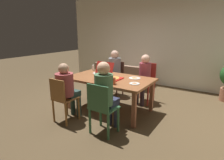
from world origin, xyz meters
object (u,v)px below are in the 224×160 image
Objects in this scene: person_0 at (114,70)px; chair_2 at (62,98)px; plate_0 at (97,73)px; couch at (123,76)px; drinking_glass_0 at (93,68)px; person_2 at (67,87)px; chair_3 at (101,108)px; chair_0 at (116,76)px; chair_1 at (146,81)px; dining_table at (110,81)px; person_3 at (105,92)px; drinking_glass_1 at (114,81)px; plate_2 at (134,83)px; person_1 at (144,75)px; pizza_box_0 at (110,77)px; plate_1 at (135,78)px; drinking_glass_2 at (98,70)px; drinking_glass_3 at (98,73)px.

person_0 is 1.39× the size of chair_2.
plate_0 is 0.12× the size of couch.
person_0 is 1.88m from chair_2.
person_2 is at bearing -74.23° from drinking_glass_0.
person_2 is 1.27× the size of chair_3.
chair_1 is at bearing -1.51° from chair_0.
person_2 reaches higher than dining_table.
chair_1 is 1.63m from couch.
drinking_glass_1 is at bearing 104.55° from person_3.
dining_table is at bearing 115.94° from chair_3.
chair_3 reaches higher than couch.
chair_0 reaches higher than plate_2.
couch is (-0.35, 0.99, -0.25)m from chair_0.
person_1 is 8.47× the size of drinking_glass_0.
plate_2 is at bearing 73.17° from person_3.
pizza_box_0 is at bearing -67.55° from couch.
couch is (-1.25, 2.83, -0.49)m from person_3.
drinking_glass_0 reaches higher than plate_1.
pizza_box_0 reaches higher than drinking_glass_0.
dining_table is 2.18m from couch.
person_1 is 11.42× the size of drinking_glass_2.
person_0 reaches higher than plate_2.
person_0 is at bearing 49.73° from drinking_glass_0.
person_3 is at bearing -61.86° from person_0.
chair_3 is (0.91, 0.04, -0.00)m from chair_2.
plate_1 is 0.15× the size of couch.
drinking_glass_1 is (0.26, -0.25, 0.01)m from pizza_box_0.
drinking_glass_3 is at bearing -50.21° from drinking_glass_2.
person_0 is at bearing 90.00° from chair_2.
plate_0 is at bearing -93.73° from chair_0.
plate_0 is at bearing -36.71° from drinking_glass_0.
plate_0 is (-0.05, 1.20, 0.26)m from chair_2.
chair_0 is 1.22m from plate_1.
dining_table is 1.45× the size of person_3.
person_2 reaches higher than drinking_glass_2.
chair_0 is 0.99m from drinking_glass_3.
person_1 reaches higher than plate_1.
chair_3 is 1.34m from drinking_glass_3.
plate_0 is at bearing 129.71° from chair_3.
pizza_box_0 reaches higher than chair_3.
chair_0 is 4.53× the size of plate_2.
plate_1 is 0.43m from plate_2.
drinking_glass_1 is (1.16, -0.81, -0.00)m from drinking_glass_0.
chair_2 reaches higher than plate_2.
pizza_box_0 is (0.53, -1.00, 0.07)m from person_0.
pizza_box_0 is at bearing -108.58° from chair_1.
drinking_glass_2 is (-1.07, -0.62, 0.28)m from chair_1.
drinking_glass_0 is (-0.37, 1.30, 0.12)m from person_2.
chair_2 is at bearing -83.25° from drinking_glass_2.
person_0 is at bearing 85.51° from plate_0.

